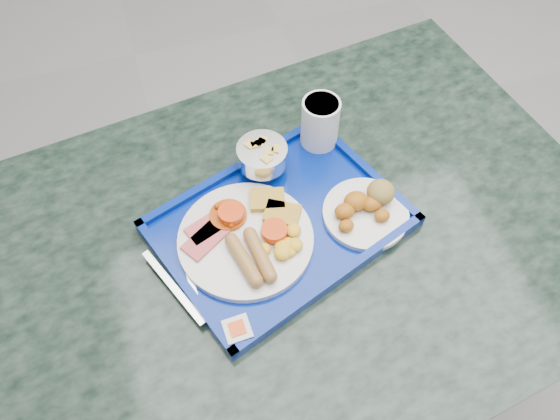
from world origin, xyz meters
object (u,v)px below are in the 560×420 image
Objects in this scene: tray at (280,224)px; bread_plate at (367,207)px; juice_cup at (320,121)px; main_plate at (249,237)px; fruit_bowl at (262,155)px; table at (278,291)px.

tray is 3.21× the size of bread_plate.
juice_cup reaches higher than bread_plate.
main_plate is 0.27m from juice_cup.
table is at bearing -97.26° from fruit_bowl.
fruit_bowl reaches higher than tray.
main_plate is (-0.06, -0.02, 0.02)m from tray.
bread_plate is 0.21m from fruit_bowl.
fruit_bowl reaches higher than table.
fruit_bowl is at bearing 82.74° from table.
main_plate reaches higher than tray.
bread_plate reaches higher than main_plate.
table is at bearing -114.68° from tray.
table is 0.23m from main_plate.
tray is at bearing 65.32° from table.
tray is 4.88× the size of juice_cup.
table is 5.58× the size of main_plate.
bread_plate reaches higher than tray.
juice_cup is at bearing 52.49° from table.
juice_cup reaches higher than fruit_bowl.
main_plate is 0.22m from bread_plate.
table is at bearing -127.51° from juice_cup.
main_plate is 1.53× the size of bread_plate.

